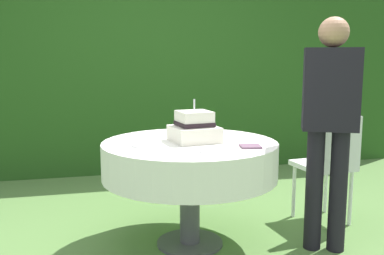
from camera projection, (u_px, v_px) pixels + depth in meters
name	position (u px, v px, depth m)	size (l,w,h in m)	color
ground_plane	(190.00, 244.00, 3.13)	(20.00, 20.00, 0.00)	#547A3D
foliage_hedge	(145.00, 75.00, 5.24)	(6.45, 0.58, 2.28)	#234C19
cake_table	(190.00, 160.00, 3.04)	(1.23, 1.23, 0.75)	#4C4C51
wedding_cake	(194.00, 128.00, 3.02)	(0.35, 0.35, 0.30)	silver
serving_plate_near	(139.00, 146.00, 2.85)	(0.10, 0.10, 0.01)	white
serving_plate_far	(207.00, 151.00, 2.67)	(0.10, 0.10, 0.01)	white
napkin_stack	(250.00, 146.00, 2.82)	(0.13, 0.13, 0.01)	#6B4C60
garden_chair	(329.00, 159.00, 3.43)	(0.44, 0.44, 0.89)	white
standing_person	(330.00, 119.00, 2.91)	(0.41, 0.33, 1.60)	black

